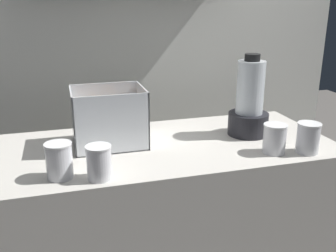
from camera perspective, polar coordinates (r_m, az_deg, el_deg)
The scene contains 8 objects.
counter at distance 1.82m, azimuth 0.00°, elevation -16.04°, with size 1.40×0.64×0.90m, color beige.
back_wall_unit at distance 2.26m, azimuth -5.54°, elevation 12.79°, with size 2.60×0.24×2.50m.
carrot_display_bin at distance 1.60m, azimuth -8.82°, elevation -0.22°, with size 0.29×0.24×0.24m.
blender_pitcher at distance 1.72m, azimuth 12.06°, elevation 3.13°, with size 0.18×0.18×0.36m.
juice_cup_pomegranate_far_left at distance 1.35m, azimuth -15.94°, elevation -5.35°, with size 0.09×0.09×0.12m.
juice_cup_mango_left at distance 1.31m, azimuth -10.26°, elevation -5.70°, with size 0.09×0.09×0.12m.
juice_cup_mango_middle at distance 1.56m, azimuth 15.65°, elevation -2.05°, with size 0.09×0.09×0.12m.
juice_cup_orange_right at distance 1.60m, azimuth 20.22°, elevation -1.84°, with size 0.09×0.09×0.12m.
Camera 1 is at (-0.41, -1.44, 1.48)m, focal length 40.70 mm.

